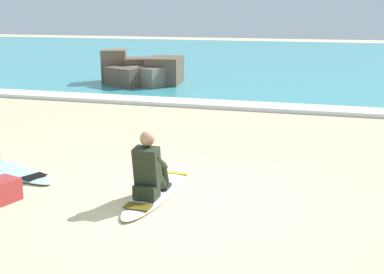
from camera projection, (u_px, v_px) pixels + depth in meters
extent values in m
plane|color=#CCB584|center=(175.00, 199.00, 7.16)|extent=(80.00, 80.00, 0.00)
cube|color=teal|center=(296.00, 59.00, 26.42)|extent=(80.00, 28.00, 0.10)
cube|color=white|center=(254.00, 106.00, 13.67)|extent=(80.00, 0.90, 0.11)
ellipsoid|color=silver|center=(159.00, 189.00, 7.46)|extent=(0.56, 2.49, 0.07)
cube|color=gold|center=(174.00, 172.00, 8.09)|extent=(0.48, 0.11, 0.01)
cube|color=#4C400C|center=(138.00, 206.00, 6.71)|extent=(0.37, 0.25, 0.01)
cube|color=black|center=(147.00, 191.00, 6.97)|extent=(0.33, 0.27, 0.20)
cylinder|color=black|center=(145.00, 176.00, 7.13)|extent=(0.16, 0.41, 0.43)
cylinder|color=black|center=(149.00, 174.00, 7.33)|extent=(0.13, 0.26, 0.42)
cube|color=black|center=(151.00, 185.00, 7.45)|extent=(0.10, 0.22, 0.05)
cylinder|color=black|center=(158.00, 177.00, 7.08)|extent=(0.16, 0.41, 0.43)
cylinder|color=black|center=(164.00, 175.00, 7.27)|extent=(0.13, 0.26, 0.42)
cube|color=black|center=(166.00, 186.00, 7.38)|extent=(0.10, 0.22, 0.05)
cube|color=black|center=(147.00, 166.00, 6.92)|extent=(0.35, 0.30, 0.57)
sphere|color=#A37556|center=(147.00, 138.00, 6.85)|extent=(0.21, 0.21, 0.21)
cylinder|color=black|center=(142.00, 161.00, 7.09)|extent=(0.10, 0.40, 0.31)
cylinder|color=black|center=(160.00, 162.00, 7.01)|extent=(0.10, 0.40, 0.31)
ellipsoid|color=#9ED1E5|center=(8.00, 169.00, 8.38)|extent=(2.37, 1.40, 0.07)
cube|color=black|center=(34.00, 176.00, 7.91)|extent=(0.36, 0.43, 0.01)
cube|color=brown|center=(165.00, 72.00, 17.44)|extent=(1.29, 1.72, 1.01)
cube|color=brown|center=(114.00, 67.00, 17.86)|extent=(1.13, 1.18, 1.23)
cube|color=brown|center=(145.00, 71.00, 17.78)|extent=(1.68, 1.45, 0.95)
cube|color=brown|center=(129.00, 78.00, 17.00)|extent=(1.63, 1.58, 0.73)
cube|color=#756656|center=(147.00, 78.00, 16.95)|extent=(1.55, 1.35, 0.74)
cube|color=maroon|center=(0.00, 191.00, 7.02)|extent=(0.48, 0.56, 0.32)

